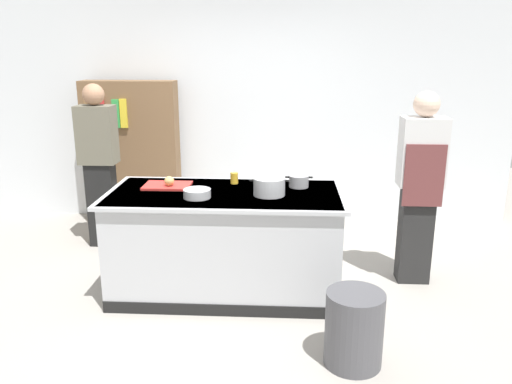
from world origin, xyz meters
The scene contains 13 objects.
ground_plane centered at (0.00, 0.00, 0.00)m, with size 10.00×10.00×0.00m, color #9E9991.
back_wall centered at (0.00, 2.10, 1.50)m, with size 6.40×0.12×3.00m, color silver.
counter_island centered at (0.00, 0.00, 0.47)m, with size 1.98×0.98×0.90m.
cutting_board centered at (-0.52, 0.15, 0.91)m, with size 0.40×0.28×0.02m, color red.
onion centered at (-0.49, 0.11, 0.96)m, with size 0.09×0.09×0.09m, color tan.
stock_pot centered at (0.37, -0.06, 0.97)m, with size 0.33×0.26×0.14m.
sauce_pan centered at (0.62, 0.21, 0.95)m, with size 0.24×0.17×0.10m.
mixing_bowl centered at (-0.20, -0.17, 0.94)m, with size 0.22×0.22×0.07m, color #B7BABF.
juice_cup centered at (0.05, 0.29, 0.95)m, with size 0.07×0.07×0.10m, color yellow.
trash_bin centered at (0.98, -1.03, 0.26)m, with size 0.39×0.39×0.52m, color #4C4C51.
person_chef centered at (1.68, 0.31, 0.91)m, with size 0.38×0.25×1.72m.
person_guest centered at (-1.44, 1.03, 0.91)m, with size 0.38×0.24×1.72m.
bookshelf centered at (-1.32, 1.80, 0.85)m, with size 1.10×0.31×1.70m.
Camera 1 is at (0.49, -4.09, 2.07)m, focal length 35.87 mm.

